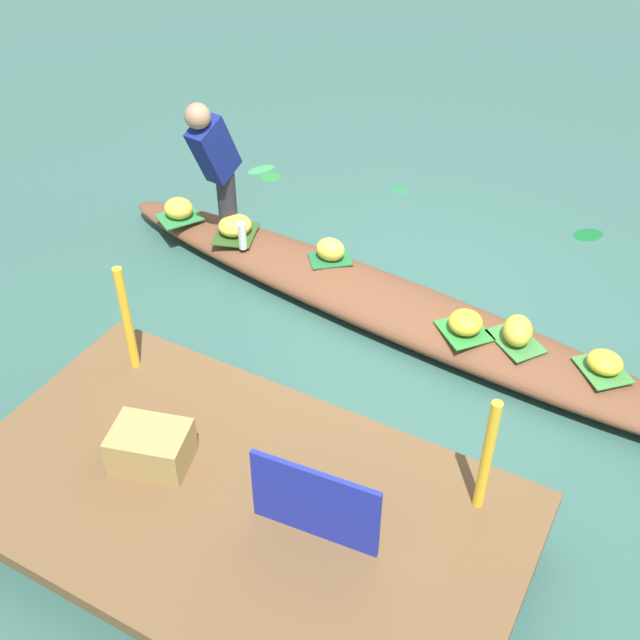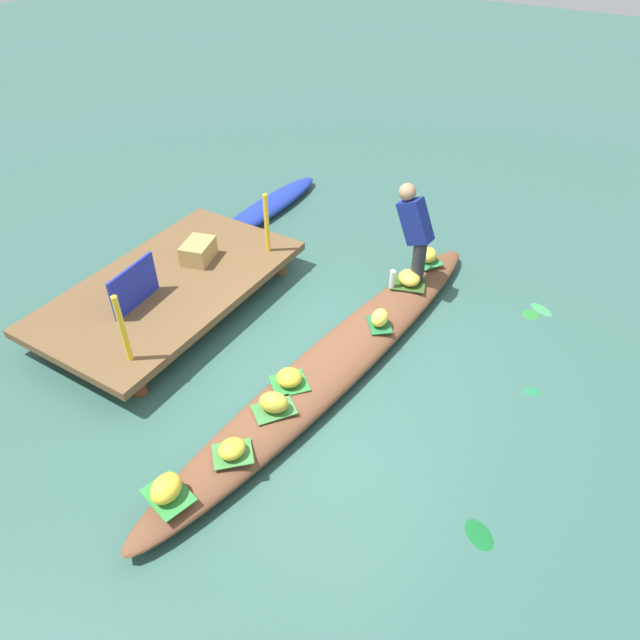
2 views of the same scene
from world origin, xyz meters
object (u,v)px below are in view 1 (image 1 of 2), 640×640
object	(u,v)px
market_banner	(315,504)
banana_bunch_3	(235,225)
vendor_boat	(395,308)
vendor_person	(215,160)
banana_bunch_1	(178,208)
water_bottle	(242,236)
banana_bunch_6	(518,331)
banana_bunch_2	(605,362)
banana_bunch_4	(330,249)
produce_crate	(151,447)
banana_bunch_0	(466,322)

from	to	relation	value
market_banner	banana_bunch_3	bearing A→B (deg)	-54.05
vendor_boat	banana_bunch_3	size ratio (longest dim) A/B	19.26
vendor_person	market_banner	size ratio (longest dim) A/B	1.71
banana_bunch_1	water_bottle	xyz separation A→B (m)	(-0.75, 0.14, 0.02)
vendor_person	vendor_boat	bearing A→B (deg)	177.06
banana_bunch_1	water_bottle	distance (m)	0.77
banana_bunch_1	banana_bunch_6	bearing A→B (deg)	176.06
banana_bunch_3	water_bottle	world-z (taller)	water_bottle
banana_bunch_6	market_banner	size ratio (longest dim) A/B	0.39
vendor_boat	water_bottle	distance (m)	1.40
banana_bunch_1	banana_bunch_2	world-z (taller)	banana_bunch_1
banana_bunch_1	water_bottle	bearing A→B (deg)	169.77
banana_bunch_6	water_bottle	distance (m)	2.36
vendor_person	banana_bunch_3	bearing A→B (deg)	-159.93
banana_bunch_4	vendor_person	xyz separation A→B (m)	(1.00, 0.09, 0.59)
banana_bunch_3	banana_bunch_6	world-z (taller)	banana_bunch_6
vendor_boat	water_bottle	size ratio (longest dim) A/B	23.42
banana_bunch_4	produce_crate	xyz separation A→B (m)	(-0.14, 2.46, 0.13)
banana_bunch_0	banana_bunch_4	distance (m)	1.33
banana_bunch_3	vendor_person	size ratio (longest dim) A/B	0.24
banana_bunch_1	banana_bunch_2	distance (m)	3.74
banana_bunch_4	water_bottle	world-z (taller)	water_bottle
banana_bunch_3	water_bottle	distance (m)	0.23
banana_bunch_0	banana_bunch_2	distance (m)	0.98
banana_bunch_4	banana_bunch_6	bearing A→B (deg)	170.49
banana_bunch_1	banana_bunch_4	bearing A→B (deg)	-177.64
banana_bunch_1	banana_bunch_3	distance (m)	0.58
banana_bunch_3	banana_bunch_6	bearing A→B (deg)	174.93
banana_bunch_0	banana_bunch_4	xyz separation A→B (m)	(1.28, -0.34, 0.02)
vendor_boat	banana_bunch_1	size ratio (longest dim) A/B	21.73
banana_bunch_1	banana_bunch_6	size ratio (longest dim) A/B	0.91
banana_bunch_0	water_bottle	world-z (taller)	water_bottle
banana_bunch_3	produce_crate	distance (m)	2.62
banana_bunch_2	banana_bunch_0	bearing A→B (deg)	3.30
banana_bunch_2	water_bottle	xyz separation A→B (m)	(2.98, -0.09, 0.04)
banana_bunch_2	banana_bunch_6	distance (m)	0.62
banana_bunch_2	banana_bunch_4	bearing A→B (deg)	-7.25
banana_bunch_2	market_banner	world-z (taller)	market_banner
water_bottle	produce_crate	size ratio (longest dim) A/B	0.54
produce_crate	banana_bunch_1	bearing A→B (deg)	-56.21
banana_bunch_4	banana_bunch_0	bearing A→B (deg)	164.99
banana_bunch_2	produce_crate	bearing A→B (deg)	45.73
vendor_person	produce_crate	xyz separation A→B (m)	(-1.14, 2.37, -0.47)
water_bottle	banana_bunch_1	bearing A→B (deg)	-10.23
banana_bunch_1	banana_bunch_3	xyz separation A→B (m)	(-0.58, -0.01, -0.01)
vendor_boat	vendor_person	distance (m)	1.86
vendor_boat	banana_bunch_0	size ratio (longest dim) A/B	22.07
banana_bunch_0	banana_bunch_4	bearing A→B (deg)	-15.01
banana_bunch_4	water_bottle	distance (m)	0.74
vendor_boat	vendor_person	world-z (taller)	vendor_person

